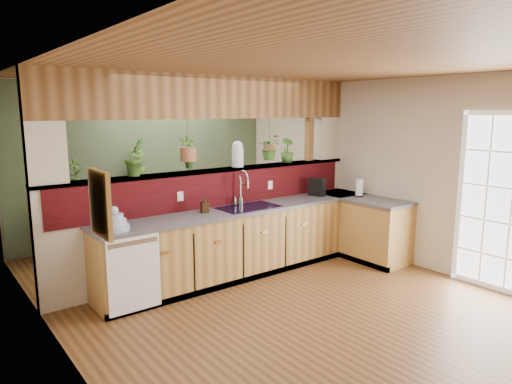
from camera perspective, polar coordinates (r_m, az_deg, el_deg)
ground at (r=5.41m, az=3.19°, el=-13.33°), size 4.60×7.00×0.01m
ceiling at (r=4.98m, az=3.49°, el=15.26°), size 4.60×7.00×0.01m
wall_back at (r=7.99m, az=-13.31°, el=3.74°), size 4.60×0.02×2.60m
wall_left at (r=3.97m, az=-22.78°, el=-3.10°), size 0.02×7.00×2.60m
wall_right at (r=6.75m, az=18.30°, el=2.36°), size 0.02×7.00×2.60m
pass_through_partition at (r=6.14m, az=-4.71°, el=1.08°), size 4.60×0.21×2.60m
pass_through_ledge at (r=6.10m, az=-4.98°, el=2.72°), size 4.60×0.21×0.04m
header_beam at (r=6.05m, az=-5.12°, el=11.72°), size 4.60×0.15×0.55m
sage_backwall at (r=7.98m, az=-13.25°, el=3.73°), size 4.55×0.02×2.55m
countertop at (r=6.40m, az=3.86°, el=-5.34°), size 4.14×1.52×0.90m
dishwasher at (r=5.05m, az=-14.97°, el=-9.85°), size 0.58×0.03×0.82m
navy_sink at (r=6.03m, az=-0.97°, el=-2.63°), size 0.82×0.50×0.18m
french_door at (r=6.14m, az=28.05°, el=-1.43°), size 0.06×1.02×2.16m
framed_print at (r=3.17m, az=-18.86°, el=-1.40°), size 0.04×0.35×0.45m
faucet at (r=6.10m, az=-1.75°, el=0.72°), size 0.21×0.21×0.48m
dish_stack at (r=5.05m, az=-17.27°, el=-3.73°), size 0.30×0.30×0.27m
soap_dispenser at (r=5.71m, az=-6.44°, el=-1.59°), size 0.11×0.11×0.20m
coffee_maker at (r=6.87m, az=7.69°, el=0.56°), size 0.14×0.24×0.26m
paper_towel at (r=6.90m, az=12.79°, el=0.47°), size 0.13×0.13×0.27m
glass_jar at (r=6.27m, az=-2.31°, el=4.78°), size 0.16×0.16×0.36m
ledge_plant_left at (r=5.55m, az=-14.87°, el=4.27°), size 0.30×0.26×0.46m
ledge_plant_right at (r=6.83m, az=3.90°, el=5.24°), size 0.22×0.22×0.37m
hanging_plant_a at (r=5.85m, az=-8.51°, el=6.40°), size 0.27×0.23×0.56m
hanging_plant_b at (r=6.59m, az=1.67°, el=6.95°), size 0.37×0.34×0.53m
shelving_console at (r=7.59m, az=-18.03°, el=-2.95°), size 1.69×0.75×1.09m
shelf_plant_a at (r=7.33m, az=-21.73°, el=2.33°), size 0.25×0.21×0.41m
shelf_plant_b at (r=7.64m, az=-14.68°, el=3.41°), size 0.29×0.29×0.51m
floor_plant at (r=7.23m, az=-2.68°, el=-3.95°), size 0.89×0.84×0.79m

